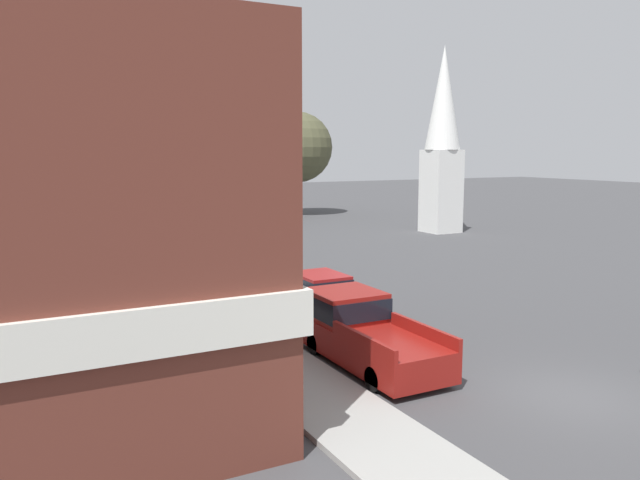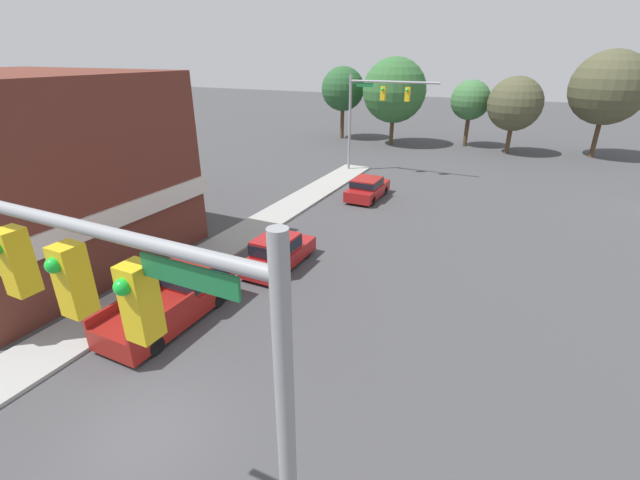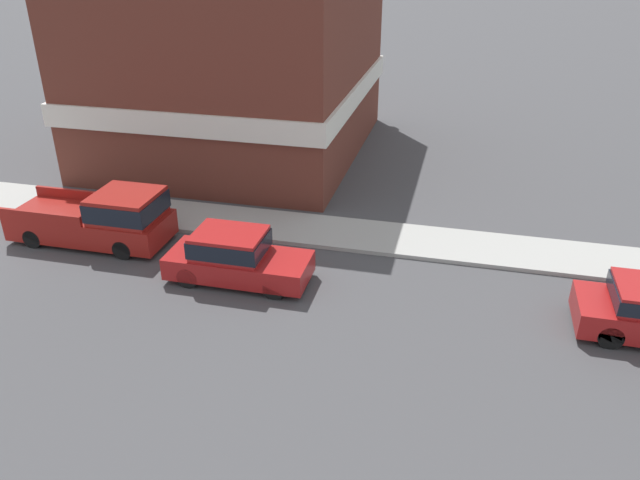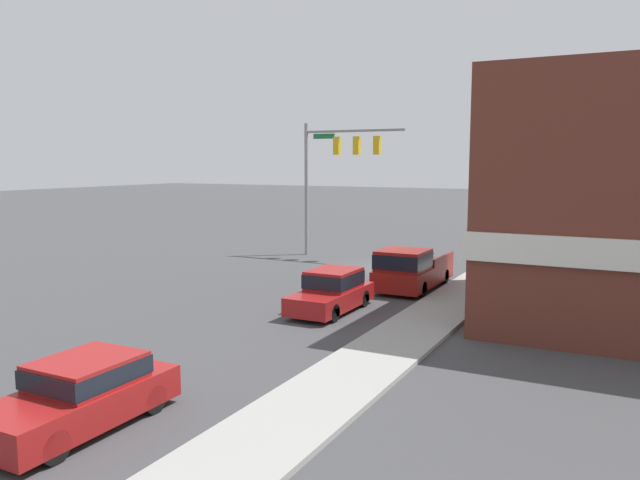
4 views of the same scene
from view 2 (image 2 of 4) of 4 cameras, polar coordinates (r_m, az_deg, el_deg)
name	(u,v)px [view 2 (image 2 of 4)]	position (r m, az deg, el deg)	size (l,w,h in m)	color
ground_plane	(146,434)	(13.56, -22.14, -22.85)	(200.00, 200.00, 0.00)	#424244
sidewalk_curb	(17,369)	(17.49, -35.35, -13.86)	(2.40, 60.00, 0.14)	#9E9E99
near_signal_assembly	(152,353)	(6.25, -21.50, -13.85)	(6.39, 0.49, 7.98)	gray
far_signal_assembly	(375,104)	(36.41, 7.29, 17.57)	(7.26, 0.49, 7.88)	gray
car_lead	(278,251)	(20.39, -5.66, -1.51)	(1.77, 4.36, 1.59)	black
car_second_ahead	(367,188)	(30.43, 6.33, 6.95)	(1.89, 4.36, 1.48)	black
pickup_truck_parked	(178,294)	(17.51, -18.38, -6.82)	(2.11, 5.42, 1.91)	black
corner_brick_building	(14,173)	(25.19, -35.67, 7.26)	(13.25, 11.54, 8.71)	brown
backdrop_tree_left_far	(343,89)	(52.47, 3.07, 19.46)	(4.94, 4.94, 8.10)	#4C3823
backdrop_tree_left_mid	(394,90)	(49.19, 9.87, 19.06)	(6.77, 6.77, 9.15)	#4C3823
backdrop_tree_center	(471,100)	(50.33, 19.44, 17.16)	(4.12, 4.12, 6.92)	#4C3823
backdrop_tree_right_mid	(515,104)	(47.90, 24.54, 16.18)	(5.19, 5.19, 7.47)	#4C3823
backdrop_tree_right_far	(608,88)	(49.93, 34.06, 16.46)	(6.73, 6.73, 9.85)	#4C3823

